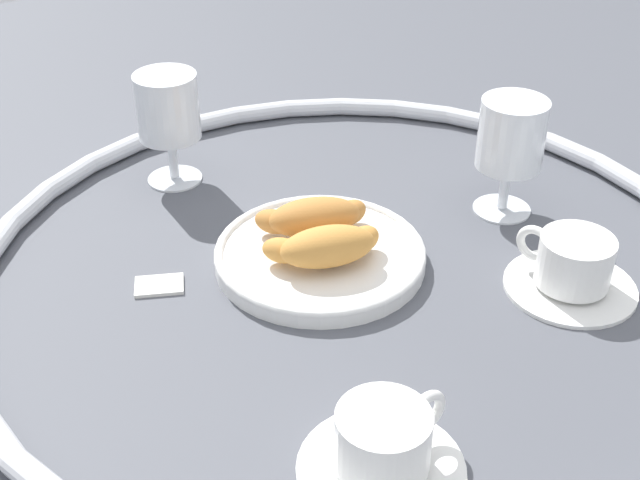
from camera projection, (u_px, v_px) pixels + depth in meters
name	position (u px, v px, depth m)	size (l,w,h in m)	color
ground_plane	(350.00, 270.00, 0.91)	(2.20, 2.20, 0.00)	#4C4F56
table_chrome_rim	(351.00, 261.00, 0.90)	(0.80, 0.80, 0.02)	silver
pastry_plate	(320.00, 255.00, 0.92)	(0.23, 0.23, 0.02)	white
croissant_large	(325.00, 245.00, 0.88)	(0.13, 0.09, 0.04)	#CC893D
croissant_small	(314.00, 217.00, 0.93)	(0.13, 0.09, 0.04)	#BC7A38
coffee_cup_near	(572.00, 267.00, 0.87)	(0.14, 0.14, 0.06)	white
coffee_cup_far	(384.00, 447.00, 0.67)	(0.14, 0.14, 0.06)	white
juice_glass_left	(509.00, 137.00, 0.97)	(0.08, 0.08, 0.14)	white
juice_glass_right	(168.00, 112.00, 1.03)	(0.08, 0.08, 0.14)	white
sugar_packet	(159.00, 284.00, 0.88)	(0.05, 0.03, 0.01)	white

